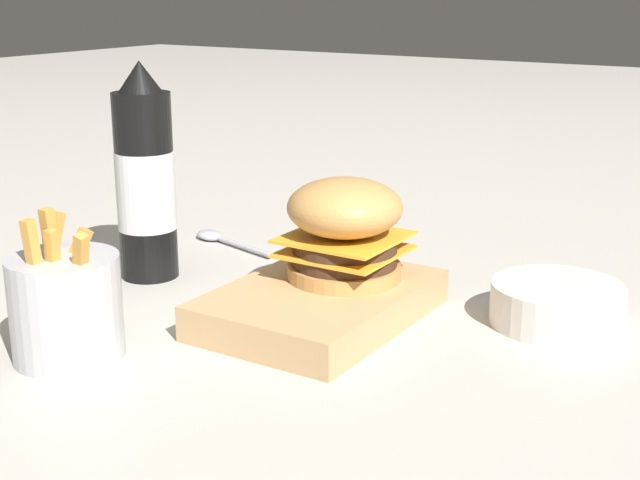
{
  "coord_description": "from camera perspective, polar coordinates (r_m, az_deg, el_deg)",
  "views": [
    {
      "loc": [
        -0.78,
        -0.45,
        0.33
      ],
      "look_at": [
        -0.06,
        0.01,
        0.09
      ],
      "focal_mm": 50.0,
      "sensor_mm": 36.0,
      "label": 1
    }
  ],
  "objects": [
    {
      "name": "fries_basket",
      "position": [
        0.85,
        -15.96,
        -4.07
      ],
      "size": [
        0.1,
        0.1,
        0.14
      ],
      "color": "#B7B7BC",
      "rests_on": "ground_plane"
    },
    {
      "name": "burger",
      "position": [
        0.92,
        1.53,
        0.78
      ],
      "size": [
        0.12,
        0.12,
        0.11
      ],
      "color": "tan",
      "rests_on": "serving_board"
    },
    {
      "name": "serving_board",
      "position": [
        0.91,
        0.0,
        -4.1
      ],
      "size": [
        0.25,
        0.17,
        0.04
      ],
      "color": "tan",
      "rests_on": "ground_plane"
    },
    {
      "name": "spoon",
      "position": [
        1.19,
        -6.54,
        0.14
      ],
      "size": [
        0.05,
        0.15,
        0.01
      ],
      "rotation": [
        0.0,
        0.0,
        1.32
      ],
      "color": "#B2B2B7",
      "rests_on": "ground_plane"
    },
    {
      "name": "ketchup_bottle",
      "position": [
        1.04,
        -11.11,
        3.71
      ],
      "size": [
        0.07,
        0.07,
        0.25
      ],
      "color": "black",
      "rests_on": "ground_plane"
    },
    {
      "name": "ground_plane",
      "position": [
        0.96,
        2.09,
        -4.16
      ],
      "size": [
        6.0,
        6.0,
        0.0
      ],
      "primitive_type": "plane",
      "color": "#B7B2A8"
    },
    {
      "name": "side_bowl",
      "position": [
        0.93,
        14.92,
        -3.89
      ],
      "size": [
        0.13,
        0.13,
        0.04
      ],
      "color": "silver",
      "rests_on": "ground_plane"
    },
    {
      "name": "ketchup_puddle",
      "position": [
        1.12,
        1.45,
        -1.05
      ],
      "size": [
        0.04,
        0.04,
        0.0
      ],
      "color": "#B21E14",
      "rests_on": "ground_plane"
    }
  ]
}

